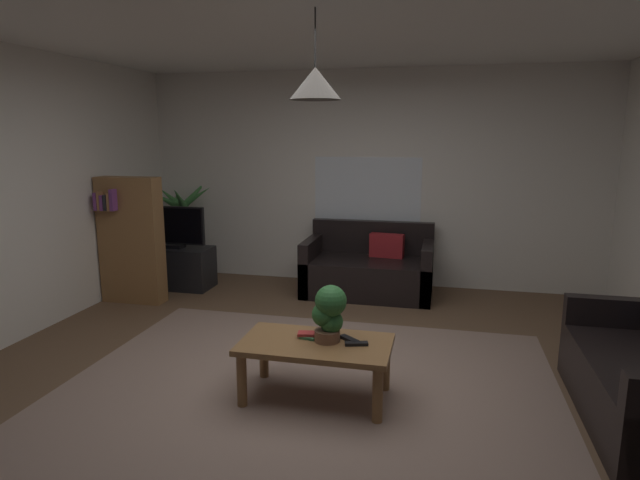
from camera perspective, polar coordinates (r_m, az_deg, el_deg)
The scene contains 17 objects.
floor at distance 4.16m, azimuth -0.97°, elevation -15.27°, with size 5.60×5.78×0.02m, color brown.
rug at distance 3.98m, azimuth -1.70°, elevation -16.34°, with size 3.64×3.18×0.01m, color gray.
wall_back at distance 6.62m, azimuth 5.19°, elevation 6.56°, with size 5.72×0.06×2.63m, color silver.
ceiling at distance 3.81m, azimuth -1.11°, elevation 23.19°, with size 5.60×5.78×0.02m, color white.
window_pane at distance 6.60m, azimuth 5.07°, elevation 4.85°, with size 1.32×0.01×0.93m, color white.
couch_under_window at distance 6.28m, azimuth 5.25°, elevation -3.31°, with size 1.48×0.83×0.82m.
coffee_table at distance 3.81m, azimuth -0.46°, elevation -11.84°, with size 1.06×0.58×0.42m.
book_on_table_0 at distance 3.86m, azimuth -1.13°, elevation -10.31°, with size 0.11×0.11×0.02m, color #387247.
book_on_table_1 at distance 3.85m, azimuth -1.35°, elevation -10.04°, with size 0.14×0.08×0.02m, color #B22D2D.
remote_on_table_0 at distance 3.81m, azimuth 3.14°, elevation -10.59°, with size 0.05×0.16×0.02m, color black.
remote_on_table_1 at distance 3.73m, azimuth 3.94°, elevation -11.05°, with size 0.05×0.16×0.02m, color black.
potted_plant_on_table at distance 3.73m, azimuth 0.97°, elevation -7.73°, with size 0.24×0.22×0.40m.
tv_stand at distance 6.75m, azimuth -15.24°, elevation -2.84°, with size 0.90×0.44×0.50m, color black.
tv at distance 6.63m, azimuth -15.56°, elevation 1.39°, with size 0.81×0.16×0.51m.
potted_palm_corner at distance 7.19m, azimuth -14.51°, elevation 0.83°, with size 0.80×0.87×1.33m.
bookshelf_corner at distance 6.23m, azimuth -19.67°, elevation 0.07°, with size 0.70×0.31×1.40m.
pendant_lamp at distance 3.52m, azimuth -0.51°, elevation 16.49°, with size 0.33×0.33×0.56m.
Camera 1 is at (0.91, -3.61, 1.85)m, focal length 29.78 mm.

